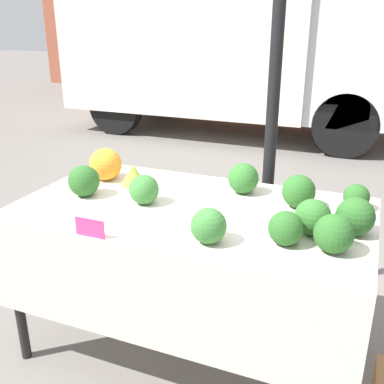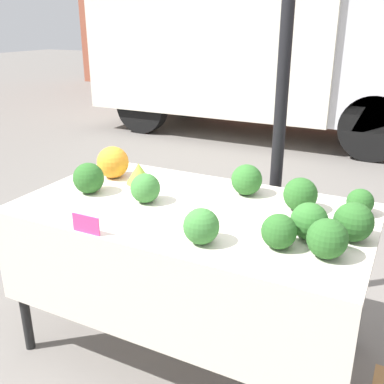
% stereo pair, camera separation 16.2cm
% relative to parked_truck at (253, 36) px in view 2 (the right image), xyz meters
% --- Properties ---
extents(ground_plane, '(40.00, 40.00, 0.00)m').
position_rel_parked_truck_xyz_m(ground_plane, '(1.46, -4.94, -1.47)').
color(ground_plane, slate).
extents(tent_pole, '(0.07, 0.07, 2.56)m').
position_rel_parked_truck_xyz_m(tent_pole, '(1.70, -4.31, -0.19)').
color(tent_pole, black).
rests_on(tent_pole, ground_plane).
extents(parked_truck, '(5.08, 1.89, 2.76)m').
position_rel_parked_truck_xyz_m(parked_truck, '(0.00, 0.00, 0.00)').
color(parked_truck, silver).
rests_on(parked_truck, ground_plane).
extents(market_table, '(1.70, 0.94, 0.84)m').
position_rel_parked_truck_xyz_m(market_table, '(1.46, -5.00, -0.74)').
color(market_table, beige).
rests_on(market_table, ground_plane).
extents(orange_cauliflower, '(0.18, 0.18, 0.18)m').
position_rel_parked_truck_xyz_m(orange_cauliflower, '(0.86, -4.74, -0.55)').
color(orange_cauliflower, orange).
rests_on(orange_cauliflower, market_table).
extents(romanesco_head, '(0.14, 0.14, 0.12)m').
position_rel_parked_truck_xyz_m(romanesco_head, '(1.04, -4.76, -0.58)').
color(romanesco_head, '#93B238').
rests_on(romanesco_head, market_table).
extents(broccoli_head_0, '(0.16, 0.16, 0.16)m').
position_rel_parked_truck_xyz_m(broccoli_head_0, '(1.94, -4.74, -0.56)').
color(broccoli_head_0, '#285B23').
rests_on(broccoli_head_0, market_table).
extents(broccoli_head_1, '(0.15, 0.15, 0.15)m').
position_rel_parked_truck_xyz_m(broccoli_head_1, '(1.23, -4.98, -0.56)').
color(broccoli_head_1, '#387533').
rests_on(broccoli_head_1, market_table).
extents(broccoli_head_2, '(0.16, 0.16, 0.16)m').
position_rel_parked_truck_xyz_m(broccoli_head_2, '(0.89, -5.00, -0.56)').
color(broccoli_head_2, '#285B23').
rests_on(broccoli_head_2, market_table).
extents(broccoli_head_3, '(0.16, 0.16, 0.16)m').
position_rel_parked_truck_xyz_m(broccoli_head_3, '(1.64, -4.65, -0.56)').
color(broccoli_head_3, '#2D6628').
rests_on(broccoli_head_3, market_table).
extents(broccoli_head_4, '(0.14, 0.14, 0.14)m').
position_rel_parked_truck_xyz_m(broccoli_head_4, '(1.96, -5.15, -0.57)').
color(broccoli_head_4, '#285B23').
rests_on(broccoli_head_4, market_table).
extents(broccoli_head_5, '(0.15, 0.15, 0.15)m').
position_rel_parked_truck_xyz_m(broccoli_head_5, '(1.67, -5.25, -0.56)').
color(broccoli_head_5, '#387533').
rests_on(broccoli_head_5, market_table).
extents(broccoli_head_6, '(0.16, 0.16, 0.16)m').
position_rel_parked_truck_xyz_m(broccoli_head_6, '(2.14, -5.14, -0.56)').
color(broccoli_head_6, '#285B23').
rests_on(broccoli_head_6, market_table).
extents(broccoli_head_7, '(0.12, 0.12, 0.12)m').
position_rel_parked_truck_xyz_m(broccoli_head_7, '(2.20, -4.66, -0.57)').
color(broccoli_head_7, '#285B23').
rests_on(broccoli_head_7, market_table).
extents(broccoli_head_8, '(0.16, 0.16, 0.16)m').
position_rel_parked_truck_xyz_m(broccoli_head_8, '(2.21, -4.95, -0.55)').
color(broccoli_head_8, '#285B23').
rests_on(broccoli_head_8, market_table).
extents(broccoli_head_9, '(0.16, 0.16, 0.16)m').
position_rel_parked_truck_xyz_m(broccoli_head_9, '(2.05, -5.01, -0.56)').
color(broccoli_head_9, '#2D6628').
rests_on(broccoli_head_9, market_table).
extents(price_sign, '(0.14, 0.01, 0.08)m').
position_rel_parked_truck_xyz_m(price_sign, '(1.19, -5.39, -0.59)').
color(price_sign, '#E53D84').
rests_on(price_sign, market_table).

